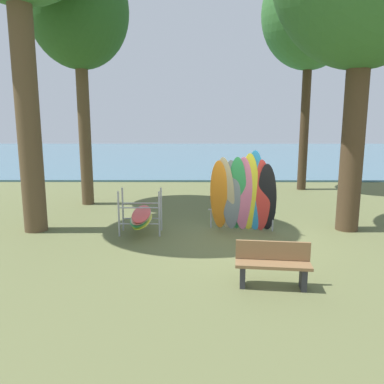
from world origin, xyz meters
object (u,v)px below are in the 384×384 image
at_px(tree_far_left_back, 310,13).
at_px(park_bench, 273,263).
at_px(tree_mid_behind, 79,13).
at_px(leaning_board_pile, 243,195).
at_px(board_storage_rack, 141,216).

bearing_deg(tree_far_left_back, park_bench, -108.25).
bearing_deg(tree_far_left_back, tree_mid_behind, -160.11).
relative_size(leaning_board_pile, park_bench, 1.63).
bearing_deg(leaning_board_pile, tree_mid_behind, 145.18).
relative_size(tree_mid_behind, tree_far_left_back, 0.88).
bearing_deg(park_bench, leaning_board_pile, 91.75).
xyz_separation_m(tree_far_left_back, park_bench, (-3.53, -10.70, -7.26)).
bearing_deg(park_bench, tree_far_left_back, 71.75).
height_order(tree_mid_behind, tree_far_left_back, tree_far_left_back).
relative_size(tree_far_left_back, park_bench, 7.08).
bearing_deg(tree_mid_behind, leaning_board_pile, -34.82).
height_order(leaning_board_pile, board_storage_rack, leaning_board_pile).
xyz_separation_m(tree_mid_behind, leaning_board_pile, (5.43, -3.78, -5.80)).
xyz_separation_m(tree_mid_behind, board_storage_rack, (2.59, -3.93, -6.38)).
height_order(tree_far_left_back, leaning_board_pile, tree_far_left_back).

